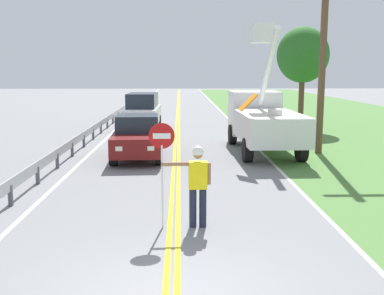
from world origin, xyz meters
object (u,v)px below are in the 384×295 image
(flagger_worker, at_px, (197,181))
(utility_pole_near, at_px, (323,49))
(oncoming_sedan_nearest, at_px, (137,137))
(utility_bucket_truck, at_px, (262,118))
(roadside_tree_verge, at_px, (303,55))
(stop_sign_paddle, at_px, (162,152))
(oncoming_suv_second, at_px, (143,111))

(flagger_worker, distance_m, utility_pole_near, 11.05)
(flagger_worker, distance_m, oncoming_sedan_nearest, 8.35)
(utility_bucket_truck, relative_size, utility_pole_near, 0.83)
(oncoming_sedan_nearest, distance_m, roadside_tree_verge, 13.09)
(stop_sign_paddle, distance_m, roadside_tree_verge, 18.93)
(flagger_worker, bearing_deg, roadside_tree_verge, 68.54)
(flagger_worker, xyz_separation_m, oncoming_sedan_nearest, (-2.04, 8.09, -0.21))
(stop_sign_paddle, relative_size, oncoming_sedan_nearest, 0.56)
(roadside_tree_verge, bearing_deg, oncoming_sedan_nearest, -134.11)
(flagger_worker, height_order, utility_pole_near, utility_pole_near)
(oncoming_suv_second, relative_size, utility_pole_near, 0.57)
(roadside_tree_verge, bearing_deg, stop_sign_paddle, -113.62)
(utility_bucket_truck, bearing_deg, flagger_worker, -107.78)
(stop_sign_paddle, bearing_deg, flagger_worker, 2.05)
(flagger_worker, xyz_separation_m, utility_bucket_truck, (3.14, 9.81, 0.37))
(stop_sign_paddle, xyz_separation_m, utility_bucket_truck, (3.91, 9.84, -0.30))
(flagger_worker, relative_size, oncoming_suv_second, 0.39)
(stop_sign_paddle, relative_size, oncoming_suv_second, 0.50)
(roadside_tree_verge, bearing_deg, oncoming_suv_second, 178.61)
(oncoming_suv_second, height_order, roadside_tree_verge, roadside_tree_verge)
(flagger_worker, height_order, stop_sign_paddle, stop_sign_paddle)
(stop_sign_paddle, distance_m, oncoming_suv_second, 17.52)
(stop_sign_paddle, xyz_separation_m, oncoming_suv_second, (-1.80, 17.41, -0.65))
(utility_bucket_truck, xyz_separation_m, oncoming_sedan_nearest, (-5.19, -1.72, -0.58))
(flagger_worker, relative_size, oncoming_sedan_nearest, 0.44)
(stop_sign_paddle, distance_m, utility_pole_near, 11.29)
(flagger_worker, xyz_separation_m, utility_pole_near, (5.42, 9.06, 3.25))
(utility_bucket_truck, distance_m, oncoming_suv_second, 9.50)
(oncoming_sedan_nearest, height_order, utility_pole_near, utility_pole_near)
(utility_pole_near, bearing_deg, stop_sign_paddle, -124.26)
(flagger_worker, xyz_separation_m, roadside_tree_verge, (6.75, 17.16, 3.22))
(oncoming_sedan_nearest, distance_m, oncoming_suv_second, 9.31)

